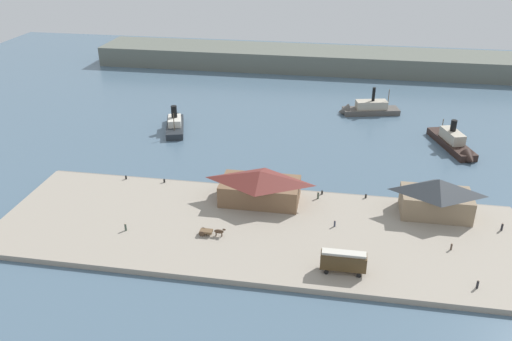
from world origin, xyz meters
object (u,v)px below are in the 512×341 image
object	(u,v)px
ferry_shed_east_terminal	(260,186)
street_tram	(343,260)
mooring_post_west	(366,196)
mooring_post_center_east	(164,181)
pedestrian_near_east_shed	(335,224)
ferry_departing_north	(175,123)
pedestrian_walking_west	(318,195)
ferry_outer_harbor	(365,109)
ferry_shed_central_terminal	(437,197)
pedestrian_near_cart	(451,247)
pedestrian_near_west_shed	(126,227)
mooring_post_east	(126,177)
horse_cart	(211,231)
pedestrian_at_waters_edge	(478,284)
ferry_approaching_west	(455,144)
pedestrian_standing_center	(502,227)
mooring_post_center_west	(322,192)

from	to	relation	value
ferry_shed_east_terminal	street_tram	size ratio (longest dim) A/B	2.17
mooring_post_west	mooring_post_center_east	world-z (taller)	same
pedestrian_near_east_shed	ferry_departing_north	size ratio (longest dim) A/B	0.08
pedestrian_walking_west	ferry_outer_harbor	world-z (taller)	ferry_outer_harbor
ferry_shed_central_terminal	pedestrian_near_cart	world-z (taller)	ferry_shed_central_terminal
pedestrian_near_west_shed	mooring_post_west	xyz separation A→B (m)	(49.43, 22.64, -0.34)
ferry_shed_central_terminal	pedestrian_near_east_shed	distance (m)	23.38
pedestrian_walking_west	mooring_post_east	world-z (taller)	pedestrian_walking_west
horse_cart	pedestrian_walking_west	bearing A→B (deg)	43.00
pedestrian_near_west_shed	ferry_outer_harbor	size ratio (longest dim) A/B	0.08
pedestrian_at_waters_edge	ferry_approaching_west	xyz separation A→B (m)	(6.45, 64.83, -0.29)
pedestrian_at_waters_edge	pedestrian_near_east_shed	distance (m)	30.21
pedestrian_near_cart	pedestrian_standing_center	xyz separation A→B (m)	(11.47, 9.07, 0.11)
pedestrian_near_cart	pedestrian_at_waters_edge	size ratio (longest dim) A/B	0.88
horse_cart	pedestrian_near_west_shed	world-z (taller)	horse_cart
ferry_shed_central_terminal	mooring_post_center_west	xyz separation A→B (m)	(-24.74, 4.87, -3.88)
pedestrian_near_east_shed	ferry_approaching_west	size ratio (longest dim) A/B	0.06
pedestrian_at_waters_edge	pedestrian_standing_center	size ratio (longest dim) A/B	0.99
ferry_shed_central_terminal	mooring_post_center_west	size ratio (longest dim) A/B	16.74
pedestrian_near_cart	pedestrian_standing_center	distance (m)	14.62
mooring_post_west	ferry_outer_harbor	world-z (taller)	ferry_outer_harbor
ferry_shed_east_terminal	pedestrian_standing_center	bearing A→B (deg)	-4.33
pedestrian_near_west_shed	ferry_departing_north	size ratio (longest dim) A/B	0.09
ferry_outer_harbor	mooring_post_center_west	bearing A→B (deg)	-99.94
ferry_shed_central_terminal	street_tram	world-z (taller)	ferry_shed_central_terminal
pedestrian_at_waters_edge	street_tram	bearing A→B (deg)	178.25
pedestrian_near_west_shed	ferry_outer_harbor	bearing A→B (deg)	59.12
street_tram	mooring_post_east	xyz separation A→B (m)	(-53.84, 28.85, -2.09)
mooring_post_center_west	pedestrian_near_east_shed	bearing A→B (deg)	-76.00
horse_cart	mooring_post_center_west	world-z (taller)	horse_cart
pedestrian_near_cart	pedestrian_near_east_shed	bearing A→B (deg)	168.30
ferry_shed_central_terminal	pedestrian_walking_west	size ratio (longest dim) A/B	8.49
pedestrian_at_waters_edge	ferry_outer_harbor	xyz separation A→B (m)	(-18.25, 90.92, -0.40)
street_tram	pedestrian_standing_center	distance (m)	37.92
pedestrian_near_east_shed	ferry_departing_north	bearing A→B (deg)	134.88
horse_cart	pedestrian_near_cart	distance (m)	47.75
pedestrian_near_west_shed	pedestrian_standing_center	xyz separation A→B (m)	(77.07, 13.26, 0.02)
horse_cart	mooring_post_east	world-z (taller)	horse_cart
pedestrian_walking_west	mooring_post_east	xyz separation A→B (m)	(-47.58, 1.84, -0.36)
pedestrian_standing_center	ferry_approaching_west	distance (m)	44.36
ferry_shed_central_terminal	ferry_departing_north	xyz separation A→B (m)	(-72.54, 42.55, -3.95)
ferry_shed_east_terminal	pedestrian_walking_west	xyz separation A→B (m)	(13.07, 3.27, -3.00)
horse_cart	ferry_shed_central_terminal	bearing A→B (deg)	19.76
pedestrian_walking_west	pedestrian_near_east_shed	xyz separation A→B (m)	(4.23, -11.52, -0.11)
pedestrian_near_west_shed	pedestrian_near_east_shed	bearing A→B (deg)	11.79
street_tram	pedestrian_near_east_shed	size ratio (longest dim) A/B	5.45
pedestrian_near_cart	mooring_post_east	xyz separation A→B (m)	(-74.65, 18.10, -0.25)
ferry_departing_north	ferry_approaching_west	bearing A→B (deg)	-1.94
pedestrian_near_east_shed	ferry_departing_north	xyz separation A→B (m)	(-51.23, 51.45, -0.32)
pedestrian_near_cart	ferry_approaching_west	world-z (taller)	ferry_approaching_west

